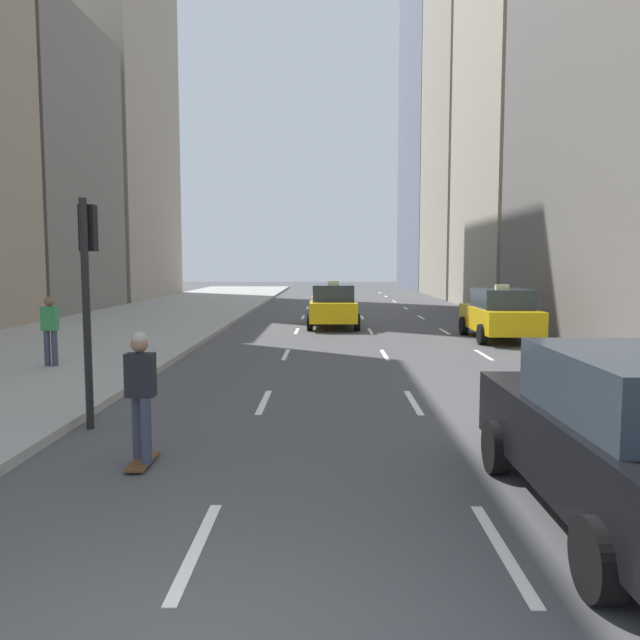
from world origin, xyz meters
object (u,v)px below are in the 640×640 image
Objects in this scene: skateboarder at (141,392)px; traffic_light_pole at (88,276)px; taxi_lead at (333,305)px; sedan_black_near at (631,437)px; pedestrian_far_walking at (50,328)px; taxi_second at (500,314)px.

traffic_light_pole is at bearing 126.12° from skateboarder.
taxi_lead is 1.22× the size of traffic_light_pole.
sedan_black_near is (2.80, -18.96, 0.02)m from taxi_lead.
sedan_black_near is 12.88m from pedestrian_far_walking.
pedestrian_far_walking reaches higher than skateboarder.
taxi_second is at bearing 49.96° from traffic_light_pole.
skateboarder is at bearing -58.22° from pedestrian_far_walking.
taxi_lead is 2.52× the size of skateboarder.
sedan_black_near is at bearing -28.27° from traffic_light_pole.
taxi_second is (5.60, -3.96, 0.00)m from taxi_lead.
taxi_second is 2.67× the size of pedestrian_far_walking.
taxi_lead is 19.17m from sedan_black_near.
traffic_light_pole reaches higher than taxi_lead.
taxi_lead is 0.93× the size of sedan_black_near.
taxi_second reaches higher than sedan_black_near.
sedan_black_near is 7.81m from traffic_light_pole.
sedan_black_near is at bearing -18.18° from skateboarder.
traffic_light_pole reaches higher than sedan_black_near.
skateboarder is 8.00m from pedestrian_far_walking.
pedestrian_far_walking is (-6.81, -10.39, 0.19)m from taxi_lead.
pedestrian_far_walking is 0.46× the size of traffic_light_pole.
taxi_lead is 12.42m from pedestrian_far_walking.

